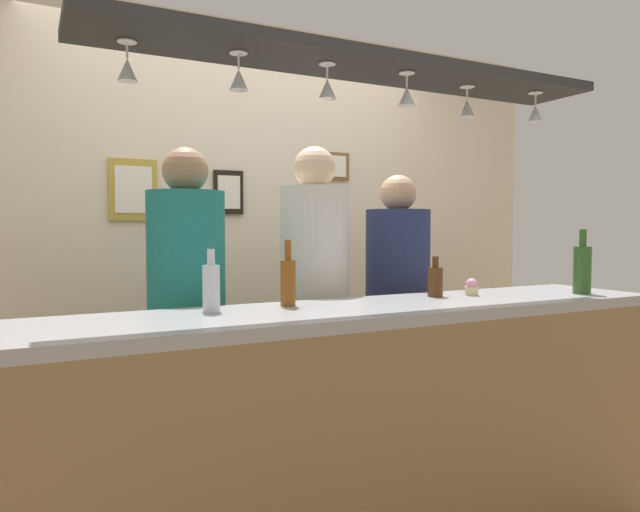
{
  "coord_description": "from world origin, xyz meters",
  "views": [
    {
      "loc": [
        -1.21,
        -2.27,
        1.36
      ],
      "look_at": [
        0.0,
        0.1,
        1.22
      ],
      "focal_mm": 32.25,
      "sensor_mm": 36.0,
      "label": 1
    }
  ],
  "objects_px": {
    "bottle_champagne_green": "(582,268)",
    "picture_frame_crest": "(228,192)",
    "cupcake": "(472,288)",
    "picture_frame_upper_small": "(334,166)",
    "person_right_navy_shirt": "(397,298)",
    "picture_frame_lower_pair": "(323,217)",
    "person_middle_white_patterned_shirt": "(315,288)",
    "bottle_beer_brown_stubby": "(435,281)",
    "bottle_soda_clear": "(211,287)",
    "picture_frame_caricature": "(133,190)",
    "person_left_teal_shirt": "(187,301)",
    "bottle_beer_amber_tall": "(288,280)"
  },
  "relations": [
    {
      "from": "person_left_teal_shirt",
      "to": "person_right_navy_shirt",
      "type": "distance_m",
      "value": 1.13
    },
    {
      "from": "person_middle_white_patterned_shirt",
      "to": "bottle_soda_clear",
      "type": "height_order",
      "value": "person_middle_white_patterned_shirt"
    },
    {
      "from": "picture_frame_crest",
      "to": "picture_frame_upper_small",
      "type": "relative_size",
      "value": 1.18
    },
    {
      "from": "person_right_navy_shirt",
      "to": "picture_frame_caricature",
      "type": "xyz_separation_m",
      "value": [
        -1.22,
        0.81,
        0.58
      ]
    },
    {
      "from": "picture_frame_crest",
      "to": "picture_frame_upper_small",
      "type": "height_order",
      "value": "picture_frame_upper_small"
    },
    {
      "from": "bottle_beer_amber_tall",
      "to": "cupcake",
      "type": "height_order",
      "value": "bottle_beer_amber_tall"
    },
    {
      "from": "person_middle_white_patterned_shirt",
      "to": "person_right_navy_shirt",
      "type": "distance_m",
      "value": 0.5
    },
    {
      "from": "bottle_beer_brown_stubby",
      "to": "bottle_soda_clear",
      "type": "height_order",
      "value": "bottle_soda_clear"
    },
    {
      "from": "bottle_beer_amber_tall",
      "to": "picture_frame_lower_pair",
      "type": "height_order",
      "value": "picture_frame_lower_pair"
    },
    {
      "from": "picture_frame_upper_small",
      "to": "picture_frame_caricature",
      "type": "bearing_deg",
      "value": 180.0
    },
    {
      "from": "bottle_beer_amber_tall",
      "to": "picture_frame_crest",
      "type": "height_order",
      "value": "picture_frame_crest"
    },
    {
      "from": "picture_frame_upper_small",
      "to": "person_right_navy_shirt",
      "type": "bearing_deg",
      "value": -93.56
    },
    {
      "from": "bottle_beer_amber_tall",
      "to": "picture_frame_lower_pair",
      "type": "xyz_separation_m",
      "value": [
        0.81,
        1.26,
        0.27
      ]
    },
    {
      "from": "bottle_champagne_green",
      "to": "bottle_beer_brown_stubby",
      "type": "xyz_separation_m",
      "value": [
        -0.68,
        0.22,
        -0.05
      ]
    },
    {
      "from": "person_right_navy_shirt",
      "to": "bottle_beer_amber_tall",
      "type": "distance_m",
      "value": 0.97
    },
    {
      "from": "picture_frame_crest",
      "to": "cupcake",
      "type": "bearing_deg",
      "value": -61.74
    },
    {
      "from": "bottle_soda_clear",
      "to": "picture_frame_upper_small",
      "type": "height_order",
      "value": "picture_frame_upper_small"
    },
    {
      "from": "picture_frame_caricature",
      "to": "bottle_soda_clear",
      "type": "bearing_deg",
      "value": -87.06
    },
    {
      "from": "bottle_soda_clear",
      "to": "cupcake",
      "type": "height_order",
      "value": "bottle_soda_clear"
    },
    {
      "from": "person_left_teal_shirt",
      "to": "picture_frame_upper_small",
      "type": "height_order",
      "value": "picture_frame_upper_small"
    },
    {
      "from": "cupcake",
      "to": "picture_frame_caricature",
      "type": "xyz_separation_m",
      "value": [
        -1.26,
        1.33,
        0.48
      ]
    },
    {
      "from": "bottle_beer_brown_stubby",
      "to": "picture_frame_upper_small",
      "type": "height_order",
      "value": "picture_frame_upper_small"
    },
    {
      "from": "person_left_teal_shirt",
      "to": "picture_frame_crest",
      "type": "xyz_separation_m",
      "value": [
        0.46,
        0.81,
        0.54
      ]
    },
    {
      "from": "person_middle_white_patterned_shirt",
      "to": "bottle_beer_brown_stubby",
      "type": "xyz_separation_m",
      "value": [
        0.37,
        -0.48,
        0.06
      ]
    },
    {
      "from": "cupcake",
      "to": "picture_frame_crest",
      "type": "distance_m",
      "value": 1.58
    },
    {
      "from": "picture_frame_upper_small",
      "to": "picture_frame_lower_pair",
      "type": "bearing_deg",
      "value": 180.0
    },
    {
      "from": "picture_frame_caricature",
      "to": "picture_frame_crest",
      "type": "height_order",
      "value": "picture_frame_caricature"
    },
    {
      "from": "bottle_beer_amber_tall",
      "to": "bottle_soda_clear",
      "type": "xyz_separation_m",
      "value": [
        -0.31,
        -0.02,
        -0.01
      ]
    },
    {
      "from": "person_right_navy_shirt",
      "to": "cupcake",
      "type": "bearing_deg",
      "value": -85.07
    },
    {
      "from": "bottle_champagne_green",
      "to": "picture_frame_caricature",
      "type": "distance_m",
      "value": 2.35
    },
    {
      "from": "cupcake",
      "to": "picture_frame_crest",
      "type": "relative_size",
      "value": 0.3
    },
    {
      "from": "person_right_navy_shirt",
      "to": "picture_frame_lower_pair",
      "type": "relative_size",
      "value": 5.44
    },
    {
      "from": "person_left_teal_shirt",
      "to": "person_middle_white_patterned_shirt",
      "type": "distance_m",
      "value": 0.63
    },
    {
      "from": "bottle_beer_amber_tall",
      "to": "cupcake",
      "type": "distance_m",
      "value": 0.89
    },
    {
      "from": "bottle_beer_brown_stubby",
      "to": "bottle_champagne_green",
      "type": "bearing_deg",
      "value": -18.38
    },
    {
      "from": "cupcake",
      "to": "bottle_soda_clear",
      "type": "bearing_deg",
      "value": 177.72
    },
    {
      "from": "person_left_teal_shirt",
      "to": "person_right_navy_shirt",
      "type": "relative_size",
      "value": 1.05
    },
    {
      "from": "bottle_soda_clear",
      "to": "picture_frame_lower_pair",
      "type": "bearing_deg",
      "value": 48.72
    },
    {
      "from": "person_middle_white_patterned_shirt",
      "to": "bottle_soda_clear",
      "type": "bearing_deg",
      "value": -144.34
    },
    {
      "from": "bottle_beer_amber_tall",
      "to": "bottle_beer_brown_stubby",
      "type": "bearing_deg",
      "value": -1.57
    },
    {
      "from": "person_middle_white_patterned_shirt",
      "to": "bottle_beer_amber_tall",
      "type": "bearing_deg",
      "value": -127.04
    },
    {
      "from": "person_middle_white_patterned_shirt",
      "to": "bottle_beer_amber_tall",
      "type": "xyz_separation_m",
      "value": [
        -0.34,
        -0.46,
        0.09
      ]
    },
    {
      "from": "bottle_champagne_green",
      "to": "cupcake",
      "type": "bearing_deg",
      "value": 160.27
    },
    {
      "from": "person_right_navy_shirt",
      "to": "picture_frame_caricature",
      "type": "relative_size",
      "value": 4.8
    },
    {
      "from": "person_middle_white_patterned_shirt",
      "to": "picture_frame_crest",
      "type": "relative_size",
      "value": 6.73
    },
    {
      "from": "cupcake",
      "to": "person_right_navy_shirt",
      "type": "bearing_deg",
      "value": 94.93
    },
    {
      "from": "bottle_champagne_green",
      "to": "picture_frame_crest",
      "type": "height_order",
      "value": "picture_frame_crest"
    },
    {
      "from": "picture_frame_caricature",
      "to": "picture_frame_upper_small",
      "type": "xyz_separation_m",
      "value": [
        1.27,
        0.0,
        0.19
      ]
    },
    {
      "from": "person_right_navy_shirt",
      "to": "picture_frame_lower_pair",
      "type": "xyz_separation_m",
      "value": [
        -0.03,
        0.81,
        0.44
      ]
    },
    {
      "from": "bottle_beer_brown_stubby",
      "to": "picture_frame_lower_pair",
      "type": "relative_size",
      "value": 0.6
    }
  ]
}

